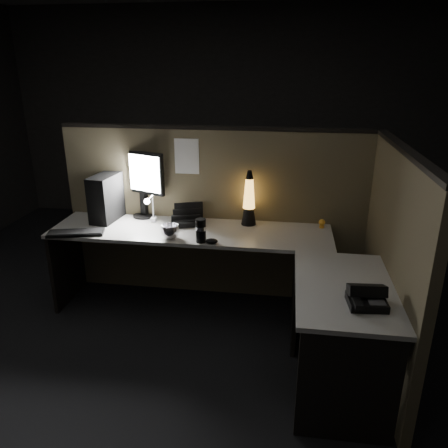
# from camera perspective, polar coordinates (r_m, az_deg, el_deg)

# --- Properties ---
(floor) EXTENTS (6.00, 6.00, 0.00)m
(floor) POSITION_cam_1_polar(r_m,az_deg,el_deg) (3.41, -3.77, -16.13)
(floor) COLOR black
(floor) RESTS_ON ground
(room_shell) EXTENTS (6.00, 6.00, 6.00)m
(room_shell) POSITION_cam_1_polar(r_m,az_deg,el_deg) (2.77, -4.56, 11.94)
(room_shell) COLOR silver
(room_shell) RESTS_ON ground
(partition_back) EXTENTS (2.66, 0.06, 1.50)m
(partition_back) POSITION_cam_1_polar(r_m,az_deg,el_deg) (3.87, -1.17, 1.15)
(partition_back) COLOR brown
(partition_back) RESTS_ON ground
(partition_right) EXTENTS (0.06, 1.66, 1.50)m
(partition_right) POSITION_cam_1_polar(r_m,az_deg,el_deg) (3.13, 20.95, -5.06)
(partition_right) COLOR brown
(partition_right) RESTS_ON ground
(desk) EXTENTS (2.60, 1.60, 0.73)m
(desk) POSITION_cam_1_polar(r_m,az_deg,el_deg) (3.29, -0.01, -5.65)
(desk) COLOR #B4B2AA
(desk) RESTS_ON ground
(pc_tower) EXTENTS (0.21, 0.39, 0.40)m
(pc_tower) POSITION_cam_1_polar(r_m,az_deg,el_deg) (3.90, -15.04, 3.39)
(pc_tower) COLOR black
(pc_tower) RESTS_ON desk
(monitor) EXTENTS (0.44, 0.21, 0.58)m
(monitor) POSITION_cam_1_polar(r_m,az_deg,el_deg) (3.87, -10.66, 5.94)
(monitor) COLOR black
(monitor) RESTS_ON desk
(keyboard) EXTENTS (0.46, 0.25, 0.02)m
(keyboard) POSITION_cam_1_polar(r_m,az_deg,el_deg) (3.68, -18.79, -1.13)
(keyboard) COLOR black
(keyboard) RESTS_ON desk
(mouse) EXTENTS (0.10, 0.07, 0.04)m
(mouse) POSITION_cam_1_polar(r_m,az_deg,el_deg) (3.31, -1.64, -2.25)
(mouse) COLOR black
(mouse) RESTS_ON desk
(clip_lamp) EXTENTS (0.05, 0.19, 0.25)m
(clip_lamp) POSITION_cam_1_polar(r_m,az_deg,el_deg) (3.71, -9.62, 2.08)
(clip_lamp) COLOR white
(clip_lamp) RESTS_ON desk
(organizer) EXTENTS (0.30, 0.28, 0.19)m
(organizer) POSITION_cam_1_polar(r_m,az_deg,el_deg) (3.73, -4.83, 0.71)
(organizer) COLOR black
(organizer) RESTS_ON desk
(lava_lamp) EXTENTS (0.12, 0.12, 0.46)m
(lava_lamp) POSITION_cam_1_polar(r_m,az_deg,el_deg) (3.65, 3.28, 2.82)
(lava_lamp) COLOR black
(lava_lamp) RESTS_ON desk
(travel_mug) EXTENTS (0.08, 0.08, 0.19)m
(travel_mug) POSITION_cam_1_polar(r_m,az_deg,el_deg) (3.32, -3.04, -0.86)
(travel_mug) COLOR black
(travel_mug) RESTS_ON desk
(steel_mug) EXTENTS (0.14, 0.14, 0.11)m
(steel_mug) POSITION_cam_1_polar(r_m,az_deg,el_deg) (3.42, -7.03, -0.98)
(steel_mug) COLOR silver
(steel_mug) RESTS_ON desk
(figurine) EXTENTS (0.05, 0.05, 0.05)m
(figurine) POSITION_cam_1_polar(r_m,az_deg,el_deg) (3.70, 12.68, 0.20)
(figurine) COLOR #FFA728
(figurine) RESTS_ON desk
(pinned_paper) EXTENTS (0.21, 0.00, 0.30)m
(pinned_paper) POSITION_cam_1_polar(r_m,az_deg,el_deg) (3.74, -4.89, 8.79)
(pinned_paper) COLOR white
(pinned_paper) RESTS_ON partition_back
(desk_phone) EXTENTS (0.22, 0.23, 0.13)m
(desk_phone) POSITION_cam_1_polar(r_m,az_deg,el_deg) (2.63, 18.07, -9.06)
(desk_phone) COLOR black
(desk_phone) RESTS_ON desk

